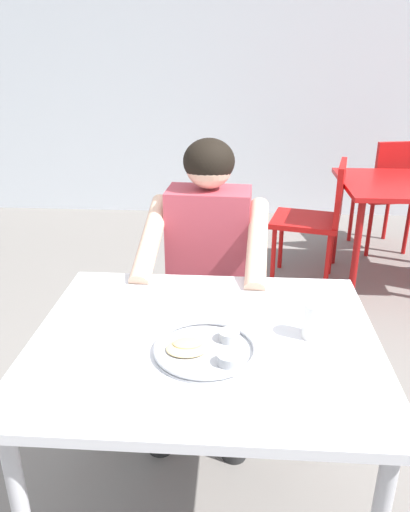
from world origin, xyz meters
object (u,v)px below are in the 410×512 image
object	(u,v)px
table_background_red	(409,196)
thali_tray	(206,349)
chair_foreground	(211,285)
table_foreground	(205,361)
chair_red_left	(318,214)
diner_foreground	(206,262)
drinking_cup	(315,319)
chair_red_far	(389,189)

from	to	relation	value
table_background_red	thali_tray	bearing A→B (deg)	-120.30
chair_foreground	table_background_red	xyz separation A→B (m)	(1.23, 1.12, 0.14)
table_background_red	table_foreground	bearing A→B (deg)	-121.47
chair_foreground	chair_red_left	bearing A→B (deg)	59.69
thali_tray	chair_foreground	size ratio (longest dim) A/B	0.33
diner_foreground	chair_foreground	bearing A→B (deg)	87.56
drinking_cup	table_background_red	bearing A→B (deg)	65.37
thali_tray	table_background_red	xyz separation A→B (m)	(1.19, 2.04, -0.12)
thali_tray	chair_red_left	xyz separation A→B (m)	(0.62, 2.05, -0.26)
table_foreground	drinking_cup	size ratio (longest dim) A/B	9.20
table_foreground	diner_foreground	world-z (taller)	diner_foreground
thali_tray	chair_red_far	size ratio (longest dim) A/B	0.32
table_foreground	chair_foreground	distance (m)	0.86
table_foreground	chair_red_left	xyz separation A→B (m)	(0.63, 1.97, -0.17)
chair_red_far	thali_tray	bearing A→B (deg)	-115.10
diner_foreground	table_foreground	bearing A→B (deg)	-86.69
drinking_cup	chair_foreground	bearing A→B (deg)	112.44
thali_tray	chair_foreground	bearing A→B (deg)	92.26
thali_tray	table_background_red	distance (m)	2.37
chair_red_left	chair_red_far	distance (m)	0.87
table_background_red	chair_red_left	bearing A→B (deg)	179.78
diner_foreground	chair_red_far	xyz separation A→B (m)	(1.29, 1.95, -0.19)
chair_foreground	chair_red_left	world-z (taller)	chair_foreground
thali_tray	chair_red_far	world-z (taller)	chair_red_far
drinking_cup	chair_foreground	size ratio (longest dim) A/B	0.12
diner_foreground	drinking_cup	bearing A→B (deg)	-59.76
chair_foreground	table_foreground	bearing A→B (deg)	-88.21
table_foreground	chair_red_far	bearing A→B (deg)	64.07
table_background_red	chair_foreground	bearing A→B (deg)	-137.63
drinking_cup	chair_foreground	world-z (taller)	chair_foreground
chair_red_left	table_foreground	bearing A→B (deg)	-107.77
drinking_cup	diner_foreground	world-z (taller)	diner_foreground
thali_tray	drinking_cup	distance (m)	0.32
chair_foreground	table_background_red	world-z (taller)	chair_foreground
chair_foreground	chair_red_far	size ratio (longest dim) A/B	0.97
table_foreground	chair_red_far	size ratio (longest dim) A/B	1.12
diner_foreground	chair_red_left	xyz separation A→B (m)	(0.67, 1.35, -0.22)
table_foreground	thali_tray	distance (m)	0.12
chair_red_left	chair_red_far	size ratio (longest dim) A/B	0.95
table_foreground	diner_foreground	distance (m)	0.62
table_foreground	chair_red_left	world-z (taller)	chair_red_left
table_foreground	thali_tray	xyz separation A→B (m)	(0.01, -0.08, 0.09)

